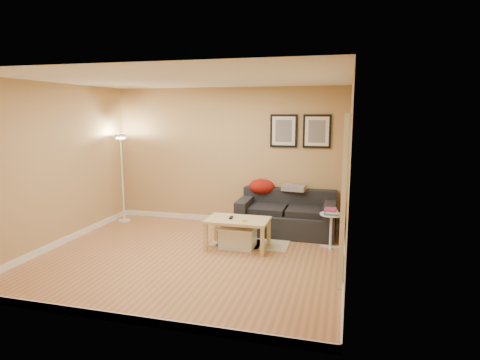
{
  "coord_description": "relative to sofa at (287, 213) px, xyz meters",
  "views": [
    {
      "loc": [
        2.22,
        -5.43,
        2.16
      ],
      "look_at": [
        0.55,
        0.85,
        1.05
      ],
      "focal_mm": 30.3,
      "sensor_mm": 36.0,
      "label": 1
    }
  ],
  "objects": [
    {
      "name": "side_table",
      "position": [
        0.79,
        -0.57,
        -0.1
      ],
      "size": [
        0.36,
        0.36,
        0.55
      ],
      "primitive_type": null,
      "color": "white",
      "rests_on": "ground"
    },
    {
      "name": "plaid_throw",
      "position": [
        0.09,
        0.28,
        0.41
      ],
      "size": [
        0.45,
        0.32,
        0.1
      ],
      "primitive_type": null,
      "rotation": [
        0.0,
        0.0,
        -0.14
      ],
      "color": "tan",
      "rests_on": "sofa"
    },
    {
      "name": "storage_bin",
      "position": [
        -0.64,
        -0.96,
        -0.2
      ],
      "size": [
        0.56,
        0.41,
        0.35
      ],
      "primitive_type": null,
      "color": "white",
      "rests_on": "ground"
    },
    {
      "name": "area_rug",
      "position": [
        -0.49,
        -0.59,
        -0.37
      ],
      "size": [
        1.25,
        0.85,
        0.01
      ],
      "primitive_type": "cube",
      "color": "beige",
      "rests_on": "ground"
    },
    {
      "name": "baseboard_right",
      "position": [
        1.01,
        -1.53,
        -0.33
      ],
      "size": [
        0.02,
        4.0,
        0.1
      ],
      "primitive_type": "cube",
      "color": "white",
      "rests_on": "ground"
    },
    {
      "name": "framed_print_right",
      "position": [
        0.45,
        0.45,
        1.43
      ],
      "size": [
        0.5,
        0.04,
        0.6
      ],
      "primitive_type": null,
      "color": "black",
      "rests_on": "wall_back"
    },
    {
      "name": "framed_print_left",
      "position": [
        -0.15,
        0.45,
        1.43
      ],
      "size": [
        0.5,
        0.04,
        0.6
      ],
      "primitive_type": null,
      "color": "black",
      "rests_on": "wall_back"
    },
    {
      "name": "doorway",
      "position": [
        0.97,
        -1.68,
        0.65
      ],
      "size": [
        0.12,
        1.01,
        2.13
      ],
      "primitive_type": null,
      "color": "white",
      "rests_on": "ground"
    },
    {
      "name": "wall_front",
      "position": [
        -1.23,
        -3.53,
        0.92
      ],
      "size": [
        4.5,
        0.0,
        4.5
      ],
      "primitive_type": "plane",
      "rotation": [
        -1.57,
        0.0,
        0.0
      ],
      "color": "tan",
      "rests_on": "ground"
    },
    {
      "name": "baseboard_left",
      "position": [
        -3.47,
        -1.53,
        -0.33
      ],
      "size": [
        0.02,
        4.0,
        0.1
      ],
      "primitive_type": "cube",
      "color": "white",
      "rests_on": "ground"
    },
    {
      "name": "remote_control",
      "position": [
        -0.74,
        -0.99,
        0.12
      ],
      "size": [
        0.07,
        0.17,
        0.02
      ],
      "primitive_type": "cube",
      "rotation": [
        0.0,
        0.0,
        0.13
      ],
      "color": "black",
      "rests_on": "coffee_table"
    },
    {
      "name": "wall_left",
      "position": [
        -3.48,
        -1.53,
        0.92
      ],
      "size": [
        0.0,
        4.0,
        4.0
      ],
      "primitive_type": "plane",
      "rotation": [
        1.57,
        0.0,
        1.57
      ],
      "color": "tan",
      "rests_on": "ground"
    },
    {
      "name": "tape_roll",
      "position": [
        -0.49,
        -1.12,
        0.13
      ],
      "size": [
        0.07,
        0.07,
        0.03
      ],
      "primitive_type": "cylinder",
      "color": "yellow",
      "rests_on": "coffee_table"
    },
    {
      "name": "red_throw",
      "position": [
        -0.51,
        0.3,
        0.4
      ],
      "size": [
        0.48,
        0.36,
        0.28
      ],
      "primitive_type": null,
      "color": "maroon",
      "rests_on": "sofa"
    },
    {
      "name": "floor_lamp",
      "position": [
        -3.23,
        -0.02,
        0.45
      ],
      "size": [
        0.23,
        0.23,
        1.74
      ],
      "primitive_type": null,
      "color": "white",
      "rests_on": "ground"
    },
    {
      "name": "book_stack",
      "position": [
        0.79,
        -0.58,
        0.22
      ],
      "size": [
        0.26,
        0.31,
        0.08
      ],
      "primitive_type": null,
      "rotation": [
        0.0,
        0.0,
        0.25
      ],
      "color": "teal",
      "rests_on": "side_table"
    },
    {
      "name": "wall_right",
      "position": [
        1.02,
        -1.53,
        0.92
      ],
      "size": [
        0.0,
        4.0,
        4.0
      ],
      "primitive_type": "plane",
      "rotation": [
        1.57,
        0.0,
        -1.57
      ],
      "color": "tan",
      "rests_on": "ground"
    },
    {
      "name": "ceiling",
      "position": [
        -1.23,
        -1.53,
        2.23
      ],
      "size": [
        4.5,
        4.5,
        0.0
      ],
      "primitive_type": "plane",
      "rotation": [
        3.14,
        0.0,
        0.0
      ],
      "color": "white",
      "rests_on": "wall_back"
    },
    {
      "name": "coffee_table",
      "position": [
        -0.62,
        -1.01,
        -0.13
      ],
      "size": [
        1.07,
        0.76,
        0.49
      ],
      "primitive_type": null,
      "rotation": [
        0.0,
        0.0,
        -0.19
      ],
      "color": "tan",
      "rests_on": "ground"
    },
    {
      "name": "baseboard_front",
      "position": [
        -1.23,
        -3.52,
        -0.33
      ],
      "size": [
        4.5,
        0.02,
        0.1
      ],
      "primitive_type": "cube",
      "color": "white",
      "rests_on": "ground"
    },
    {
      "name": "wall_back",
      "position": [
        -1.23,
        0.47,
        0.92
      ],
      "size": [
        4.5,
        0.0,
        4.5
      ],
      "primitive_type": "plane",
      "rotation": [
        1.57,
        0.0,
        0.0
      ],
      "color": "tan",
      "rests_on": "ground"
    },
    {
      "name": "floor",
      "position": [
        -1.23,
        -1.53,
        -0.38
      ],
      "size": [
        4.5,
        4.5,
        0.0
      ],
      "primitive_type": "plane",
      "color": "#BD7551",
      "rests_on": "ground"
    },
    {
      "name": "green_runner",
      "position": [
        -0.66,
        -0.76,
        -0.37
      ],
      "size": [
        0.7,
        0.5,
        0.01
      ],
      "primitive_type": "cube",
      "color": "#668C4C",
      "rests_on": "ground"
    },
    {
      "name": "sofa",
      "position": [
        0.0,
        0.0,
        0.0
      ],
      "size": [
        1.7,
        0.9,
        0.75
      ],
      "primitive_type": null,
      "color": "black",
      "rests_on": "ground"
    },
    {
      "name": "baseboard_back",
      "position": [
        -1.23,
        0.46,
        -0.33
      ],
      "size": [
        4.5,
        0.02,
        0.1
      ],
      "primitive_type": "cube",
      "color": "white",
      "rests_on": "ground"
    }
  ]
}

